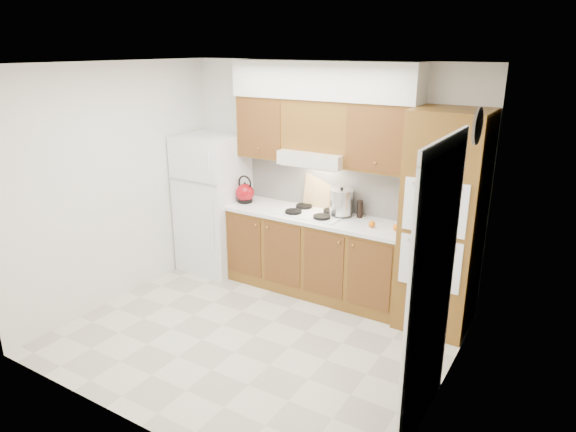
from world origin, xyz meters
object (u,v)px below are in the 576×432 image
object	(u,v)px
fridge	(214,203)
stock_pot	(341,202)
oven_cabinet	(443,223)
kettle	(245,193)

from	to	relation	value
fridge	stock_pot	xyz separation A→B (m)	(1.69, 0.16, 0.24)
oven_cabinet	stock_pot	distance (m)	1.16
oven_cabinet	stock_pot	world-z (taller)	oven_cabinet
oven_cabinet	fridge	bearing A→B (deg)	-179.30
kettle	oven_cabinet	bearing A→B (deg)	23.12
fridge	stock_pot	world-z (taller)	fridge
stock_pot	oven_cabinet	bearing A→B (deg)	-6.02
oven_cabinet	stock_pot	size ratio (longest dim) A/B	8.21
oven_cabinet	kettle	size ratio (longest dim) A/B	9.86
fridge	oven_cabinet	world-z (taller)	oven_cabinet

